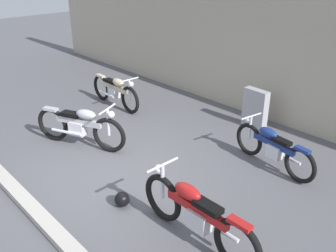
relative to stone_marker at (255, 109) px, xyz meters
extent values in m
plane|color=#56565B|center=(-0.54, -3.71, -0.47)|extent=(40.00, 40.00, 0.00)
cube|color=#B2A893|center=(-0.54, 0.76, 1.07)|extent=(18.00, 0.30, 3.08)
cube|color=#B7B2A8|center=(-0.54, -5.32, -0.41)|extent=(18.00, 0.24, 0.12)
cube|color=#9E9EA3|center=(0.00, 0.00, 0.00)|extent=(0.63, 0.24, 0.94)
sphere|color=black|center=(0.38, -4.16, -0.34)|extent=(0.25, 0.25, 0.25)
torus|color=black|center=(-2.68, -1.65, -0.11)|extent=(0.72, 0.10, 0.72)
torus|color=black|center=(-4.01, -1.64, -0.11)|extent=(0.72, 0.10, 0.72)
cube|color=silver|center=(-3.40, -1.64, -0.09)|extent=(0.32, 0.20, 0.28)
cube|color=beige|center=(-3.35, -1.65, 0.07)|extent=(1.02, 0.11, 0.12)
ellipsoid|color=beige|center=(-3.17, -1.65, 0.25)|extent=(0.44, 0.20, 0.20)
cube|color=black|center=(-3.52, -1.64, 0.20)|extent=(0.40, 0.18, 0.08)
cube|color=beige|center=(-4.01, -1.64, 0.23)|extent=(0.32, 0.12, 0.06)
cylinder|color=silver|center=(-2.68, -1.65, 0.16)|extent=(0.06, 0.06, 0.54)
cylinder|color=silver|center=(-2.68, -1.65, 0.44)|extent=(0.04, 0.57, 0.04)
sphere|color=silver|center=(-2.60, -1.65, 0.34)|extent=(0.14, 0.14, 0.14)
cylinder|color=silver|center=(-3.60, -1.76, -0.16)|extent=(0.69, 0.07, 0.06)
torus|color=black|center=(-1.30, -3.24, -0.09)|extent=(0.74, 0.41, 0.77)
torus|color=black|center=(-2.59, -3.84, -0.09)|extent=(0.74, 0.41, 0.77)
cube|color=silver|center=(-1.99, -3.57, -0.06)|extent=(0.39, 0.33, 0.29)
cube|color=#ADADB2|center=(-1.95, -3.54, 0.10)|extent=(1.02, 0.55, 0.13)
ellipsoid|color=#ADADB2|center=(-1.77, -3.46, 0.29)|extent=(0.51, 0.39, 0.21)
cube|color=black|center=(-2.12, -3.62, 0.24)|extent=(0.46, 0.35, 0.08)
cube|color=#ADADB2|center=(-2.59, -3.84, 0.27)|extent=(0.36, 0.26, 0.06)
cylinder|color=silver|center=(-1.30, -3.24, 0.20)|extent=(0.06, 0.06, 0.58)
cylinder|color=silver|center=(-1.30, -3.24, 0.49)|extent=(0.29, 0.57, 0.04)
sphere|color=silver|center=(-1.23, -3.21, 0.39)|extent=(0.15, 0.15, 0.15)
cylinder|color=silver|center=(-2.13, -3.77, -0.14)|extent=(0.69, 0.37, 0.06)
torus|color=black|center=(0.72, -1.20, -0.13)|extent=(0.68, 0.18, 0.68)
torus|color=black|center=(1.96, -1.38, -0.13)|extent=(0.68, 0.18, 0.68)
cube|color=silver|center=(1.38, -1.30, -0.11)|extent=(0.32, 0.23, 0.26)
cube|color=navy|center=(1.34, -1.29, 0.04)|extent=(0.96, 0.23, 0.11)
ellipsoid|color=navy|center=(1.17, -1.27, 0.21)|extent=(0.43, 0.24, 0.19)
cube|color=black|center=(1.50, -1.31, 0.16)|extent=(0.39, 0.22, 0.07)
cube|color=navy|center=(1.96, -1.38, 0.19)|extent=(0.31, 0.15, 0.06)
cylinder|color=silver|center=(0.72, -1.20, 0.13)|extent=(0.05, 0.05, 0.51)
cylinder|color=silver|center=(0.72, -1.20, 0.38)|extent=(0.11, 0.54, 0.03)
sphere|color=silver|center=(0.64, -1.19, 0.29)|extent=(0.13, 0.13, 0.13)
cylinder|color=silver|center=(1.58, -1.21, -0.18)|extent=(0.65, 0.15, 0.06)
torus|color=black|center=(1.06, -3.88, -0.08)|extent=(0.77, 0.10, 0.77)
torus|color=black|center=(2.49, -3.87, -0.08)|extent=(0.77, 0.10, 0.77)
cube|color=silver|center=(1.83, -3.88, -0.06)|extent=(0.34, 0.21, 0.30)
cube|color=#B21919|center=(1.78, -3.88, 0.11)|extent=(1.08, 0.11, 0.13)
ellipsoid|color=#B21919|center=(1.59, -3.88, 0.30)|extent=(0.47, 0.21, 0.21)
cube|color=black|center=(1.97, -3.88, 0.24)|extent=(0.42, 0.19, 0.08)
cube|color=#B21919|center=(2.49, -3.87, 0.27)|extent=(0.34, 0.13, 0.06)
cylinder|color=silver|center=(1.06, -3.88, 0.21)|extent=(0.06, 0.06, 0.58)
cylinder|color=silver|center=(1.06, -3.88, 0.50)|extent=(0.04, 0.61, 0.04)
sphere|color=silver|center=(0.98, -3.88, 0.39)|extent=(0.15, 0.15, 0.15)
cylinder|color=silver|center=(2.04, -3.75, -0.14)|extent=(0.74, 0.07, 0.06)
camera|label=1|loc=(4.61, -7.04, 3.33)|focal=40.07mm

